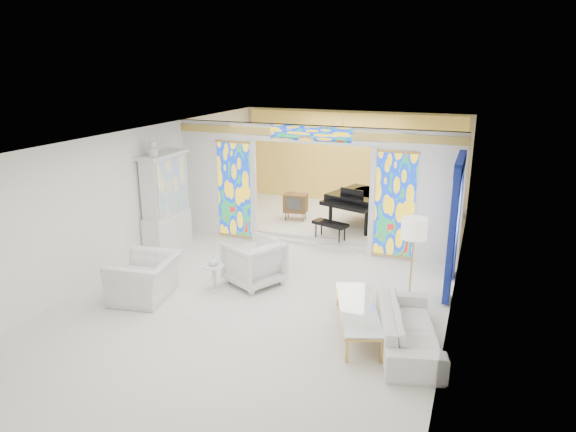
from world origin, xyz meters
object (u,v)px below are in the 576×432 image
at_px(china_cabinet, 166,203).
at_px(armchair_right, 254,262).
at_px(grand_piano, 369,198).
at_px(armchair_left, 145,278).
at_px(sofa, 408,327).
at_px(tv_console, 296,203).
at_px(coffee_table, 358,309).

height_order(china_cabinet, armchair_right, china_cabinet).
bearing_deg(grand_piano, armchair_left, -100.95).
distance_m(china_cabinet, grand_piano, 5.27).
bearing_deg(grand_piano, sofa, -52.84).
bearing_deg(armchair_right, sofa, 95.71).
xyz_separation_m(china_cabinet, sofa, (6.17, -2.46, -0.84)).
relative_size(china_cabinet, armchair_left, 2.15).
xyz_separation_m(armchair_left, tv_console, (1.12, 5.35, 0.25)).
distance_m(armchair_left, sofa, 5.02).
relative_size(grand_piano, tv_console, 3.92).
distance_m(sofa, coffee_table, 0.89).
xyz_separation_m(armchair_right, sofa, (3.34, -1.33, -0.14)).
xyz_separation_m(china_cabinet, coffee_table, (5.29, -2.30, -0.75)).
height_order(china_cabinet, grand_piano, china_cabinet).
bearing_deg(armchair_left, armchair_right, 119.51).
bearing_deg(armchair_left, sofa, 80.78).
distance_m(armchair_right, coffee_table, 2.73).
relative_size(armchair_right, grand_piano, 0.36).
bearing_deg(sofa, china_cabinet, 53.22).
bearing_deg(sofa, armchair_right, 53.22).
xyz_separation_m(china_cabinet, tv_console, (2.27, 2.86, -0.51)).
bearing_deg(china_cabinet, armchair_right, -21.72).
height_order(armchair_right, tv_console, armchair_right).
bearing_deg(coffee_table, tv_console, 120.39).
distance_m(coffee_table, tv_console, 5.98).
relative_size(armchair_right, coffee_table, 0.48).
relative_size(sofa, coffee_table, 1.05).
relative_size(china_cabinet, grand_piano, 0.95).
bearing_deg(grand_piano, tv_console, -155.25).
xyz_separation_m(sofa, coffee_table, (-0.87, 0.16, 0.09)).
distance_m(coffee_table, grand_piano, 5.50).
distance_m(china_cabinet, armchair_left, 2.85).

